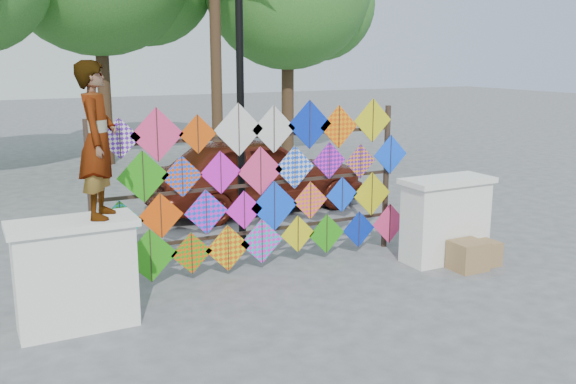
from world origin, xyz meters
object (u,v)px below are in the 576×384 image
object	(u,v)px
sedan	(256,173)
lamppost	(240,80)
kite_rack	(262,186)
vendor_woman	(98,140)

from	to	relation	value
sedan	lamppost	world-z (taller)	lamppost
sedan	lamppost	size ratio (longest dim) A/B	0.99
kite_rack	lamppost	size ratio (longest dim) A/B	1.11
kite_rack	lamppost	bearing A→B (deg)	80.17
kite_rack	vendor_woman	world-z (taller)	vendor_woman
kite_rack	vendor_woman	distance (m)	2.77
vendor_woman	lamppost	size ratio (longest dim) A/B	0.39
kite_rack	sedan	size ratio (longest dim) A/B	1.12
kite_rack	sedan	xyz separation A→B (m)	(1.41, 3.34, -0.48)
lamppost	kite_rack	bearing A→B (deg)	-99.83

